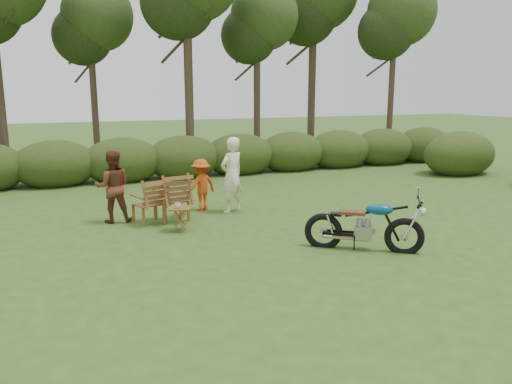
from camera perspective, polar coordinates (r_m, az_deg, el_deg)
name	(u,v)px	position (r m, az deg, el deg)	size (l,w,h in m)	color
ground	(311,260)	(8.75, 6.31, -7.73)	(80.00, 80.00, 0.00)	#2D4B19
tree_line	(190,61)	(17.58, -7.54, 14.57)	(22.52, 11.62, 8.14)	#3D2D21
motorcycle	(362,249)	(9.45, 12.06, -6.43)	(2.03, 0.77, 1.16)	#0C73A2
lawn_chair_right	(173,220)	(11.40, -9.52, -3.20)	(0.74, 0.74, 1.07)	brown
lawn_chair_left	(150,222)	(11.33, -12.04, -3.40)	(0.68, 0.68, 0.99)	brown
side_table	(180,219)	(10.46, -8.71, -3.11)	(0.49, 0.41, 0.50)	brown
cup	(178,206)	(10.35, -8.94, -1.54)	(0.13, 0.13, 0.10)	beige
adult_a	(232,212)	(12.01, -2.74, -2.29)	(0.66, 0.43, 1.80)	#F2EEC7
adult_b	(115,222)	(11.55, -15.83, -3.29)	(0.78, 0.61, 1.60)	#5A2C19
child	(202,210)	(12.24, -6.22, -2.08)	(0.81, 0.47, 1.26)	#C24312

